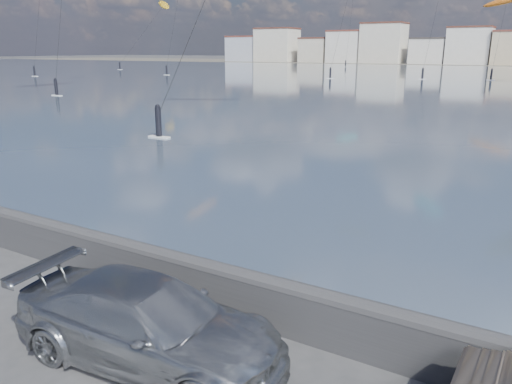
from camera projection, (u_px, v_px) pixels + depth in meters
ground at (81, 369)px, 8.23m from camera, size 700.00×700.00×0.00m
seawall at (182, 275)px, 10.30m from camera, size 400.00×0.36×1.08m
car_silver at (149, 323)px, 8.28m from camera, size 5.00×2.36×1.41m
kitesurfer_0 at (163, 6)px, 135.70m from camera, size 7.30×18.56×18.58m
kitesurfer_12 at (507, 1)px, 93.26m from camera, size 10.40×18.91×15.66m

